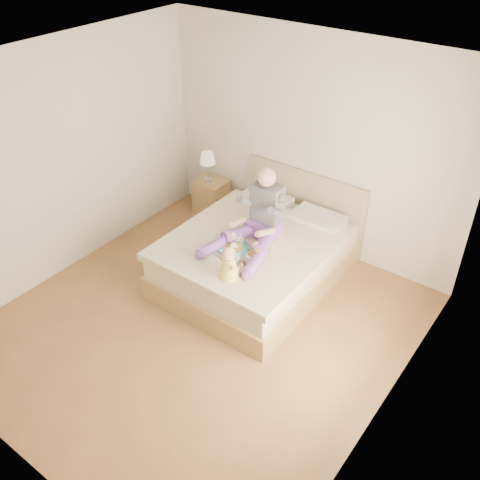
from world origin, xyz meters
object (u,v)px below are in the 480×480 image
Objects in this scene: baby at (230,265)px; tray at (240,252)px; bed at (259,254)px; nightstand at (211,197)px; adult at (258,220)px.

tray is at bearing 130.55° from baby.
tray is at bearing -82.96° from bed.
nightstand is (-1.37, 0.80, -0.06)m from bed.
adult reaches higher than bed.
bed is 4.22× the size of nightstand.
nightstand is 1.44× the size of baby.
bed is at bearing 106.31° from tray.
tray is (1.43, -1.26, 0.38)m from nightstand.
baby reaches higher than tray.
tray is (0.06, -0.46, 0.33)m from bed.
nightstand is 1.78m from adult.
bed is 0.55m from adult.
adult is (0.04, -0.10, 0.54)m from bed.
adult is at bearing 121.42° from baby.
adult is 2.85× the size of baby.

